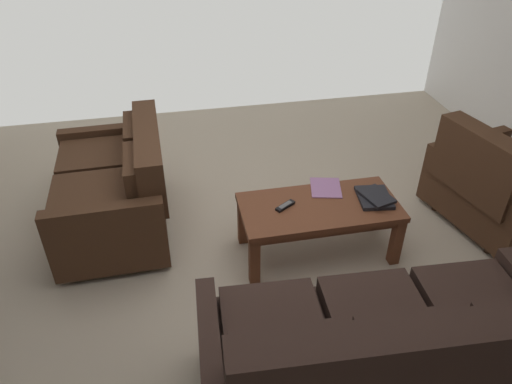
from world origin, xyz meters
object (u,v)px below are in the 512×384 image
Objects in this scene: sofa_main at (384,356)px; armchair_side at (498,185)px; loveseat_near at (117,188)px; loose_magazine at (326,188)px; tv_remote at (285,206)px; book_stack at (375,197)px; coffee_table at (319,213)px.

sofa_main is 2.01m from armchair_side.
loveseat_near is at bearing -10.32° from armchair_side.
sofa_main is at bearing -82.94° from loose_magazine.
armchair_side is at bearing 8.55° from loose_magazine.
armchair_side is 6.89× the size of tv_remote.
book_stack reaches higher than loose_magazine.
armchair_side is 1.72m from tv_remote.
coffee_table is (-1.42, 0.60, -0.00)m from loveseat_near.
tv_remote is (0.24, -0.03, 0.08)m from coffee_table.
book_stack is at bearing -21.78° from loose_magazine.
coffee_table is (-0.05, -1.23, -0.02)m from sofa_main.
loose_magazine is at bearing -4.90° from armchair_side.
armchair_side is (-1.52, -1.30, -0.03)m from sofa_main.
loveseat_near is at bearing -26.21° from tv_remote.
book_stack is (-1.82, 0.62, 0.09)m from loveseat_near.
armchair_side is at bearing -139.43° from sofa_main.
sofa_main is 1.23m from coffee_table.
loveseat_near is at bearing -23.06° from coffee_table.
armchair_side reaches higher than book_stack.
book_stack is at bearing 161.25° from loveseat_near.
loveseat_near reaches higher than book_stack.
loveseat_near reaches higher than tv_remote.
loveseat_near is 2.94m from armchair_side.
sofa_main is 2.28m from loveseat_near.
loveseat_near is 1.92m from book_stack.
armchair_side is 1.08m from book_stack.
loveseat_near is 7.97× the size of tv_remote.
coffee_table is at bearing -105.57° from loose_magazine.
book_stack is (-0.45, -1.21, 0.07)m from sofa_main.
book_stack reaches higher than tv_remote.
coffee_table is 3.58× the size of book_stack.
loose_magazine is at bearing -154.33° from tv_remote.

